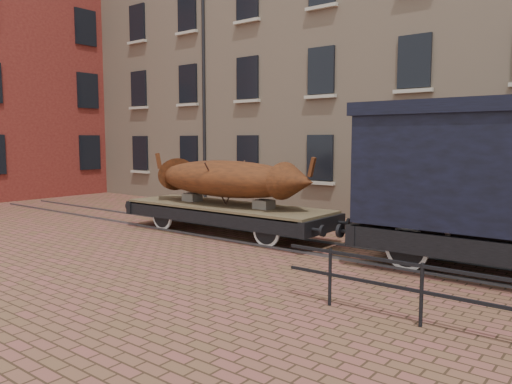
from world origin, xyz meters
The scene contains 4 objects.
ground centered at (0.00, 0.00, 0.00)m, with size 90.00×90.00×0.00m, color brown.
rail_track centered at (0.00, 0.00, 0.03)m, with size 30.00×1.52×0.06m.
flatcar_wagon centered at (-2.80, 0.00, 0.72)m, with size 7.68×2.08×1.16m.
iron_boat centered at (-2.80, 0.00, 1.70)m, with size 6.32×1.84×1.52m.
Camera 1 is at (7.22, -11.19, 2.87)m, focal length 35.00 mm.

